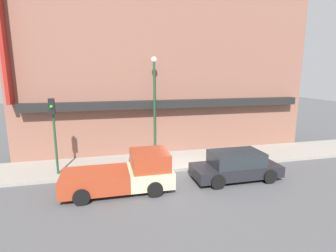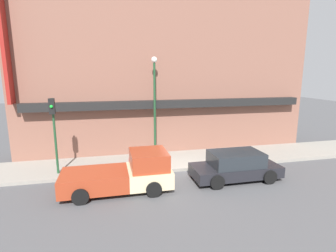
{
  "view_description": "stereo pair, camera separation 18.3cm",
  "coord_description": "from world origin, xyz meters",
  "px_view_note": "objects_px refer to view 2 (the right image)",
  "views": [
    {
      "loc": [
        -4.27,
        -13.37,
        5.42
      ],
      "look_at": [
        -0.69,
        1.35,
        2.36
      ],
      "focal_mm": 28.0,
      "sensor_mm": 36.0,
      "label": 1
    },
    {
      "loc": [
        -4.09,
        -13.41,
        5.42
      ],
      "look_at": [
        -0.69,
        1.35,
        2.36
      ],
      "focal_mm": 28.0,
      "sensor_mm": 36.0,
      "label": 2
    }
  ],
  "objects_px": {
    "parked_car": "(235,166)",
    "fire_hydrant": "(131,163)",
    "traffic_light": "(54,123)",
    "street_lamp": "(155,97)",
    "pickup_truck": "(125,174)"
  },
  "relations": [
    {
      "from": "fire_hydrant",
      "to": "street_lamp",
      "type": "relative_size",
      "value": 0.12
    },
    {
      "from": "fire_hydrant",
      "to": "street_lamp",
      "type": "xyz_separation_m",
      "value": [
        1.75,
        2.02,
        3.47
      ]
    },
    {
      "from": "fire_hydrant",
      "to": "traffic_light",
      "type": "bearing_deg",
      "value": 177.6
    },
    {
      "from": "parked_car",
      "to": "traffic_light",
      "type": "distance_m",
      "value": 9.62
    },
    {
      "from": "parked_car",
      "to": "fire_hydrant",
      "type": "xyz_separation_m",
      "value": [
        -5.2,
        2.25,
        -0.19
      ]
    },
    {
      "from": "traffic_light",
      "to": "street_lamp",
      "type": "bearing_deg",
      "value": 18.37
    },
    {
      "from": "pickup_truck",
      "to": "street_lamp",
      "type": "xyz_separation_m",
      "value": [
        2.22,
        4.27,
        3.21
      ]
    },
    {
      "from": "pickup_truck",
      "to": "traffic_light",
      "type": "bearing_deg",
      "value": 143.0
    },
    {
      "from": "fire_hydrant",
      "to": "traffic_light",
      "type": "height_order",
      "value": "traffic_light"
    },
    {
      "from": "parked_car",
      "to": "street_lamp",
      "type": "relative_size",
      "value": 0.73
    },
    {
      "from": "parked_car",
      "to": "traffic_light",
      "type": "height_order",
      "value": "traffic_light"
    },
    {
      "from": "pickup_truck",
      "to": "parked_car",
      "type": "distance_m",
      "value": 5.67
    },
    {
      "from": "pickup_truck",
      "to": "fire_hydrant",
      "type": "bearing_deg",
      "value": 76.79
    },
    {
      "from": "parked_car",
      "to": "fire_hydrant",
      "type": "height_order",
      "value": "parked_car"
    },
    {
      "from": "parked_car",
      "to": "fire_hydrant",
      "type": "distance_m",
      "value": 5.67
    }
  ]
}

